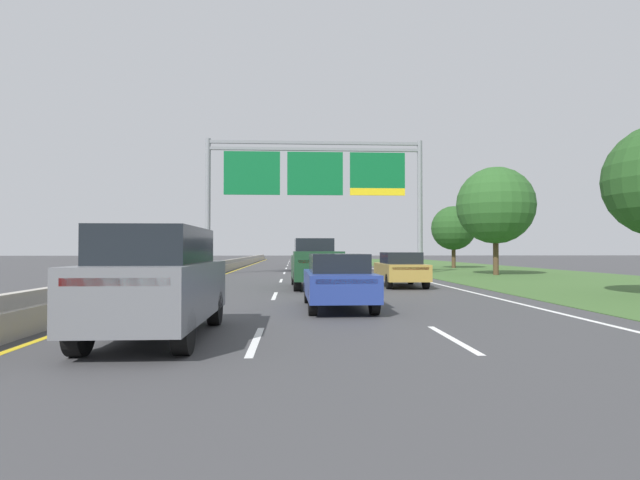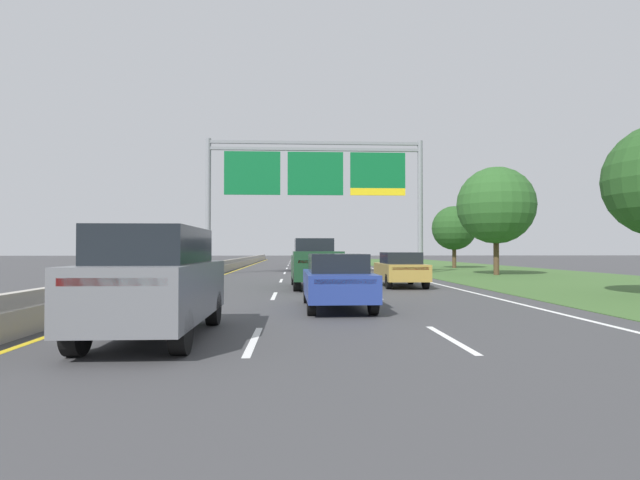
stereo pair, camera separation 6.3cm
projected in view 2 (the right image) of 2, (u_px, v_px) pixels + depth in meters
name	position (u px, v px, depth m)	size (l,w,h in m)	color
ground_plane	(311.00, 275.00, 33.82)	(220.00, 220.00, 0.00)	#3D3D3F
lane_striping	(311.00, 275.00, 33.36)	(11.96, 106.00, 0.01)	white
grass_verge_right	(513.00, 274.00, 34.50)	(14.00, 110.00, 0.02)	#3D602D
median_barrier_concrete	(213.00, 270.00, 33.50)	(0.60, 110.00, 0.85)	#A8A399
overhead_sign_gantry	(315.00, 179.00, 34.50)	(15.06, 0.42, 9.33)	gray
pickup_truck_darkgreen	(315.00, 263.00, 22.25)	(2.15, 5.45, 2.20)	#193D23
car_navy_centre_lane_suv	(306.00, 257.00, 40.45)	(2.02, 4.75, 2.11)	#161E47
car_grey_left_lane_suv	(156.00, 281.00, 9.53)	(1.91, 4.70, 2.11)	slate
car_blue_centre_lane_sedan	(337.00, 280.00, 14.36)	(1.88, 4.42, 1.57)	navy
car_gold_right_lane_sedan	(400.00, 269.00, 22.92)	(1.89, 4.43, 1.57)	#A38438
car_black_centre_lane_sedan	(305.00, 258.00, 52.18)	(1.89, 4.43, 1.57)	black
roadside_tree_mid	(496.00, 205.00, 33.25)	(5.12, 5.12, 7.21)	#4C3823
roadside_tree_far	(454.00, 228.00, 45.79)	(4.03, 4.03, 5.70)	#4C3823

